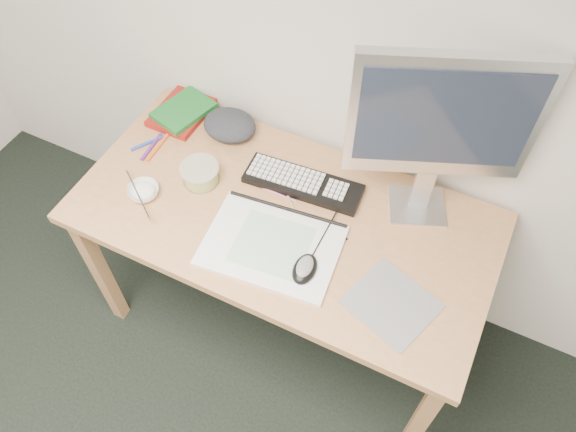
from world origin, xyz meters
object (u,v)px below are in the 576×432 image
object	(u,v)px
sketchpad	(272,245)
keyboard	(303,184)
rice_bowl	(144,192)
desk	(283,229)
monitor	(442,123)

from	to	relation	value
sketchpad	keyboard	size ratio (longest dim) A/B	1.04
keyboard	rice_bowl	distance (m)	0.54
sketchpad	rice_bowl	xyz separation A→B (m)	(-0.48, -0.00, 0.01)
desk	rice_bowl	bearing A→B (deg)	-163.96
sketchpad	monitor	xyz separation A→B (m)	(0.36, 0.36, 0.38)
desk	keyboard	xyz separation A→B (m)	(0.01, 0.14, 0.09)
monitor	rice_bowl	world-z (taller)	monitor
rice_bowl	desk	bearing A→B (deg)	16.04
monitor	rice_bowl	distance (m)	0.99
desk	keyboard	world-z (taller)	keyboard
sketchpad	desk	bearing A→B (deg)	94.62
keyboard	rice_bowl	world-z (taller)	rice_bowl
rice_bowl	keyboard	bearing A→B (deg)	30.38
desk	rice_bowl	distance (m)	0.49
sketchpad	keyboard	bearing A→B (deg)	87.74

